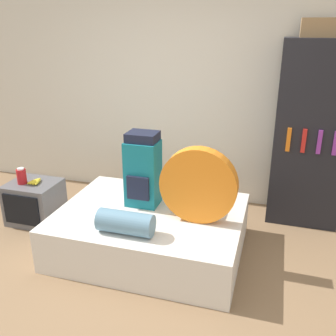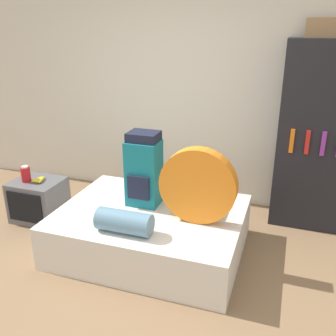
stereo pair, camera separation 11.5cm
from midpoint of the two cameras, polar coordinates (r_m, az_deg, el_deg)
name	(u,v)px [view 1 (the left image)]	position (r m, az deg, el deg)	size (l,w,h in m)	color
ground_plane	(131,302)	(3.15, -6.82, -19.63)	(16.00, 16.00, 0.00)	#846647
wall_back	(194,93)	(4.45, 3.28, 11.30)	(8.00, 0.05, 2.60)	silver
bed	(151,230)	(3.63, -3.57, -9.45)	(1.71, 1.31, 0.41)	silver
backpack	(143,170)	(3.54, -4.79, -0.35)	(0.30, 0.28, 0.71)	#14707F
tent_bag	(199,185)	(3.23, 3.65, -2.66)	(0.68, 0.13, 0.68)	orange
sleeping_roll	(126,223)	(3.16, -7.55, -8.25)	(0.47, 0.19, 0.19)	#5B849E
television	(35,202)	(4.38, -20.35, -4.89)	(0.53, 0.47, 0.46)	#5B5B60
canister	(22,176)	(4.29, -22.14, -1.15)	(0.10, 0.10, 0.18)	#B2191E
banana_bunch	(36,181)	(4.28, -20.22, -1.93)	(0.13, 0.18, 0.03)	yellow
bookshelf	(310,136)	(4.15, 20.12, 4.64)	(0.73, 0.45, 1.93)	black
cardboard_box	(319,28)	(4.05, 21.19, 19.32)	(0.33, 0.21, 0.18)	#99754C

